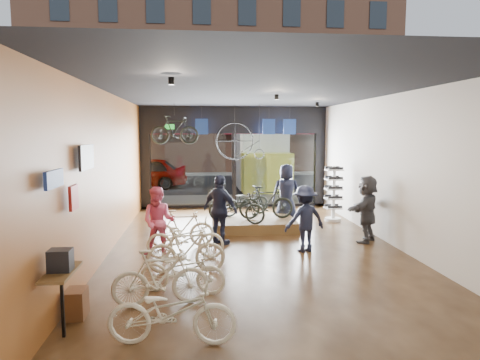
{
  "coord_description": "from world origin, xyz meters",
  "views": [
    {
      "loc": [
        -1.39,
        -10.16,
        2.85
      ],
      "look_at": [
        -0.24,
        1.4,
        1.55
      ],
      "focal_mm": 32.0,
      "sensor_mm": 36.0,
      "label": 1
    }
  ],
  "objects": [
    {
      "name": "ground_plane",
      "position": [
        0.0,
        0.0,
        -0.02
      ],
      "size": [
        7.0,
        12.0,
        0.04
      ],
      "primitive_type": "cube",
      "color": "black",
      "rests_on": "ground"
    },
    {
      "name": "ceiling",
      "position": [
        0.0,
        0.0,
        3.82
      ],
      "size": [
        7.0,
        12.0,
        0.04
      ],
      "primitive_type": "cube",
      "color": "black",
      "rests_on": "ground"
    },
    {
      "name": "wall_left",
      "position": [
        -3.52,
        0.0,
        1.9
      ],
      "size": [
        0.04,
        12.0,
        3.8
      ],
      "primitive_type": "cube",
      "color": "#9D4D1E",
      "rests_on": "ground"
    },
    {
      "name": "wall_right",
      "position": [
        3.52,
        0.0,
        1.9
      ],
      "size": [
        0.04,
        12.0,
        3.8
      ],
      "primitive_type": "cube",
      "color": "beige",
      "rests_on": "ground"
    },
    {
      "name": "wall_back",
      "position": [
        0.0,
        -6.02,
        1.9
      ],
      "size": [
        7.0,
        0.04,
        3.8
      ],
      "primitive_type": "cube",
      "color": "beige",
      "rests_on": "ground"
    },
    {
      "name": "storefront",
      "position": [
        0.0,
        6.0,
        1.9
      ],
      "size": [
        7.0,
        0.26,
        3.8
      ],
      "primitive_type": null,
      "color": "black",
      "rests_on": "ground"
    },
    {
      "name": "exit_sign",
      "position": [
        -2.4,
        5.88,
        3.05
      ],
      "size": [
        0.35,
        0.06,
        0.18
      ],
      "primitive_type": "cube",
      "color": "#198C26",
      "rests_on": "storefront"
    },
    {
      "name": "street_road",
      "position": [
        0.0,
        15.0,
        -0.01
      ],
      "size": [
        30.0,
        18.0,
        0.02
      ],
      "primitive_type": "cube",
      "color": "black",
      "rests_on": "ground"
    },
    {
      "name": "sidewalk_near",
      "position": [
        0.0,
        7.2,
        0.06
      ],
      "size": [
        30.0,
        2.4,
        0.12
      ],
      "primitive_type": "cube",
      "color": "slate",
      "rests_on": "ground"
    },
    {
      "name": "sidewalk_far",
      "position": [
        0.0,
        19.0,
        0.06
      ],
      "size": [
        30.0,
        2.0,
        0.12
      ],
      "primitive_type": "cube",
      "color": "slate",
      "rests_on": "ground"
    },
    {
      "name": "opposite_building",
      "position": [
        0.0,
        21.5,
        7.0
      ],
      "size": [
        26.0,
        5.0,
        14.0
      ],
      "primitive_type": "cube",
      "color": "brown",
      "rests_on": "ground"
    },
    {
      "name": "street_car",
      "position": [
        -4.25,
        12.0,
        0.79
      ],
      "size": [
        4.64,
        1.87,
        1.58
      ],
      "primitive_type": "imported",
      "rotation": [
        0.0,
        0.0,
        -1.57
      ],
      "color": "gray",
      "rests_on": "street_road"
    },
    {
      "name": "box_truck",
      "position": [
        1.75,
        11.0,
        1.38
      ],
      "size": [
        2.33,
        6.99,
        2.76
      ],
      "primitive_type": null,
      "color": "silver",
      "rests_on": "street_road"
    },
    {
      "name": "floor_bike_0",
      "position": [
        -1.75,
        -4.61,
        0.45
      ],
      "size": [
        1.79,
        0.79,
        0.91
      ],
      "primitive_type": "imported",
      "rotation": [
        0.0,
        0.0,
        1.46
      ],
      "color": "beige",
      "rests_on": "ground_plane"
    },
    {
      "name": "floor_bike_1",
      "position": [
        -2.02,
        -3.27,
        0.48
      ],
      "size": [
        1.63,
        0.61,
        0.96
      ],
      "primitive_type": "imported",
      "rotation": [
        0.0,
        0.0,
        1.67
      ],
      "color": "beige",
      "rests_on": "ground_plane"
    },
    {
      "name": "floor_bike_2",
      "position": [
        -1.68,
        -2.74,
        0.41
      ],
      "size": [
        1.64,
        0.89,
        0.82
      ],
      "primitive_type": "imported",
      "rotation": [
        0.0,
        0.0,
        1.34
      ],
      "color": "beige",
      "rests_on": "ground_plane"
    },
    {
      "name": "floor_bike_3",
      "position": [
        -1.64,
        -1.64,
        0.48
      ],
      "size": [
        1.59,
        0.47,
        0.95
      ],
      "primitive_type": "imported",
      "rotation": [
        0.0,
        0.0,
        1.58
      ],
      "color": "beige",
      "rests_on": "ground_plane"
    },
    {
      "name": "floor_bike_4",
      "position": [
        -1.68,
        -0.64,
        0.46
      ],
      "size": [
        1.78,
        0.7,
        0.92
      ],
      "primitive_type": "imported",
      "rotation": [
        0.0,
        0.0,
        1.52
      ],
      "color": "beige",
      "rests_on": "ground_plane"
    },
    {
      "name": "floor_bike_5",
      "position": [
        -1.79,
        0.32,
        0.48
      ],
      "size": [
        1.62,
        0.61,
        0.95
      ],
      "primitive_type": "imported",
      "rotation": [
        0.0,
        0.0,
        1.67
      ],
      "color": "beige",
      "rests_on": "ground_plane"
    },
    {
      "name": "display_platform",
      "position": [
        0.25,
        2.2,
        0.15
      ],
      "size": [
        2.4,
        1.8,
        0.3
      ],
      "primitive_type": "cube",
      "color": "brown",
      "rests_on": "ground_plane"
    },
    {
      "name": "display_bike_left",
      "position": [
        -0.31,
        1.69,
        0.75
      ],
      "size": [
        1.8,
        1.32,
        0.9
      ],
      "primitive_type": "imported",
      "rotation": [
        0.0,
        0.0,
        1.09
      ],
      "color": "black",
      "rests_on": "display_platform"
    },
    {
      "name": "display_bike_mid",
      "position": [
        0.61,
        2.14,
        0.79
      ],
      "size": [
        1.64,
        0.52,
        0.97
      ],
      "primitive_type": "imported",
      "rotation": [
        0.0,
        0.0,
        1.61
      ],
      "color": "black",
      "rests_on": "display_platform"
    },
    {
      "name": "display_bike_right",
      "position": [
        0.06,
        2.78,
        0.74
      ],
      "size": [
        1.75,
        1.22,
        0.87
      ],
      "primitive_type": "imported",
      "rotation": [
        0.0,
        0.0,
        2.0
      ],
      "color": "black",
      "rests_on": "display_platform"
    },
    {
      "name": "customer_1",
      "position": [
        -2.29,
        -0.36,
        0.81
      ],
      "size": [
        0.86,
        0.72,
        1.61
      ],
      "primitive_type": "imported",
      "rotation": [
        0.0,
        0.0,
        -0.15
      ],
      "color": "#CC4C72",
      "rests_on": "ground_plane"
    },
    {
      "name": "customer_2",
      "position": [
        -0.83,
        0.5,
        0.89
      ],
      "size": [
        1.07,
        1.03,
        1.79
      ],
      "primitive_type": "imported",
      "rotation": [
        0.0,
        0.0,
        2.41
      ],
      "color": "#161C33",
      "rests_on": "ground_plane"
    },
    {
      "name": "customer_3",
      "position": [
        1.15,
        -0.33,
        0.8
      ],
      "size": [
        1.15,
        0.84,
        1.59
      ],
      "primitive_type": "imported",
      "rotation": [
        0.0,
        0.0,
        3.41
      ],
      "color": "#161C33",
      "rests_on": "ground_plane"
    },
    {
      "name": "customer_4",
      "position": [
        1.43,
        3.11,
        0.93
      ],
      "size": [
        0.99,
        0.72,
        1.85
      ],
      "primitive_type": "imported",
      "rotation": [
        0.0,
        0.0,
        2.98
      ],
      "color": "#161C33",
      "rests_on": "ground_plane"
    },
    {
      "name": "customer_5",
      "position": [
        2.99,
        0.4,
        0.87
      ],
      "size": [
        1.44,
        1.57,
        1.74
      ],
      "primitive_type": "imported",
      "rotation": [
        0.0,
        0.0,
        4.01
      ],
      "color": "#3F3F44",
      "rests_on": "ground_plane"
    },
    {
      "name": "sunglasses_rack",
      "position": [
        2.95,
        3.06,
        0.89
      ],
      "size": [
        0.6,
        0.53,
        1.78
      ],
      "primitive_type": null,
      "rotation": [
        0.0,
        0.0,
        -0.21
      ],
      "color": "white",
      "rests_on": "ground_plane"
    },
    {
      "name": "wall_merch",
      "position": [
        -3.38,
        -3.5,
        1.3
      ],
      "size": [
        0.4,
        2.4,
        2.6
      ],
      "primitive_type": null,
      "color": "navy",
      "rests_on": "wall_left"
    },
    {
      "name": "penny_farthing",
      "position": [
        0.17,
        4.59,
        2.5
      ],
      "size": [
        1.62,
        0.06,
        1.3
      ],
      "primitive_type": null,
      "color": "black",
      "rests_on": "ceiling"
    },
    {
      "name": "hung_bike",
      "position": [
        -2.13,
        4.2,
        2.93
      ],
      "size": [
        1.61,
        0.58,
        0.95
      ],
      "primitive_type": "imported",
      "rotation": [
        0.0,
        0.0,
        1.48
      ],
      "color": "black",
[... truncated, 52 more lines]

